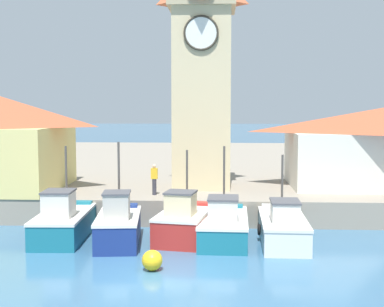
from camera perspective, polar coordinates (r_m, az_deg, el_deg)
name	(u,v)px	position (r m, az deg, el deg)	size (l,w,h in m)	color
ground_plane	(165,278)	(19.22, -2.93, -13.15)	(300.00, 300.00, 0.00)	#386689
quay_wharf	(198,167)	(46.20, 0.67, -1.45)	(120.00, 40.00, 1.33)	gray
fishing_boat_far_left	(64,222)	(24.98, -13.55, -7.09)	(2.31, 4.98, 4.17)	#196B7F
fishing_boat_left_outer	(118,225)	(23.66, -7.87, -7.59)	(2.25, 4.33, 4.42)	navy
fishing_boat_left_inner	(184,222)	(24.15, -0.85, -7.33)	(2.71, 4.36, 4.01)	#AD2823
fishing_boat_mid_left	(223,225)	(24.00, 3.37, -7.63)	(2.31, 5.00, 4.19)	#196B7F
fishing_boat_center	(283,227)	(23.94, 9.67, -7.74)	(2.11, 5.02, 3.84)	silver
clock_tower	(202,67)	(30.47, 1.08, 9.20)	(3.69, 3.69, 14.52)	beige
mooring_buoy	(152,260)	(19.97, -4.27, -11.30)	(0.76, 0.76, 0.76)	gold
dock_worker_near_tower	(154,179)	(28.07, -4.04, -2.71)	(0.34, 0.22, 1.62)	#33333D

